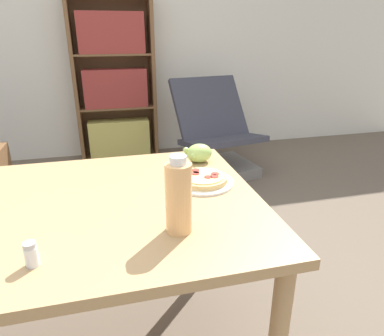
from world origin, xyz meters
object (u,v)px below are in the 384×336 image
object	(u,v)px
salt_shaker	(31,254)
bookshelf	(115,86)
grape_bunch	(199,153)
lounge_chair_far	(217,144)
pizza_on_plate	(203,180)
drink_bottle	(179,197)

from	to	relation	value
salt_shaker	bookshelf	world-z (taller)	bookshelf
salt_shaker	bookshelf	size ratio (longest dim) A/B	0.04
grape_bunch	lounge_chair_far	xyz separation A→B (m)	(0.60, 1.55, -0.49)
grape_bunch	bookshelf	xyz separation A→B (m)	(-0.28, 2.24, -0.01)
pizza_on_plate	lounge_chair_far	world-z (taller)	lounge_chair_far
pizza_on_plate	salt_shaker	size ratio (longest dim) A/B	3.61
bookshelf	drink_bottle	bearing A→B (deg)	-88.47
lounge_chair_far	bookshelf	xyz separation A→B (m)	(-0.89, 0.69, 0.48)
salt_shaker	lounge_chair_far	distance (m)	2.54
bookshelf	salt_shaker	bearing A→B (deg)	-96.50
salt_shaker	lounge_chair_far	size ratio (longest dim) A/B	0.08
grape_bunch	bookshelf	size ratio (longest dim) A/B	0.08
pizza_on_plate	lounge_chair_far	size ratio (longest dim) A/B	0.28
pizza_on_plate	salt_shaker	bearing A→B (deg)	-145.58
pizza_on_plate	grape_bunch	world-z (taller)	grape_bunch
pizza_on_plate	bookshelf	world-z (taller)	bookshelf
grape_bunch	drink_bottle	xyz separation A→B (m)	(-0.21, -0.55, 0.07)
drink_bottle	bookshelf	size ratio (longest dim) A/B	0.15
grape_bunch	lounge_chair_far	distance (m)	1.74
pizza_on_plate	bookshelf	size ratio (longest dim) A/B	0.15
grape_bunch	drink_bottle	distance (m)	0.59
grape_bunch	drink_bottle	bearing A→B (deg)	-110.88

